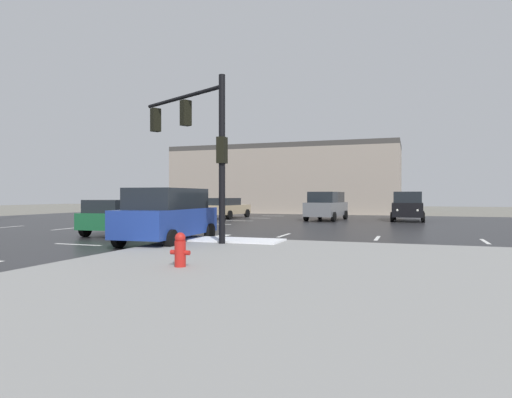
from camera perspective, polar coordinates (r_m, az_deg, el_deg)
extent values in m
plane|color=slate|center=(22.18, -11.57, -4.18)|extent=(120.00, 120.00, 0.00)
cube|color=#232326|center=(22.17, -11.57, -4.16)|extent=(44.00, 44.00, 0.02)
cube|color=gray|center=(7.24, 24.87, -13.29)|extent=(18.00, 18.00, 0.14)
cube|color=white|center=(16.35, -3.60, -5.23)|extent=(4.00, 1.60, 0.06)
cube|color=silver|center=(17.31, -21.81, -5.43)|extent=(2.00, 0.15, 0.01)
cube|color=silver|center=(20.49, -14.43, -4.51)|extent=(2.00, 0.15, 0.01)
cube|color=silver|center=(23.91, -9.11, -3.79)|extent=(2.00, 0.15, 0.01)
cube|color=silver|center=(27.49, -5.15, -3.24)|extent=(2.00, 0.15, 0.01)
cube|color=silver|center=(31.17, -2.12, -2.80)|extent=(2.00, 0.15, 0.01)
cube|color=silver|center=(34.92, 0.26, -2.45)|extent=(2.00, 0.15, 0.01)
cube|color=silver|center=(38.73, 2.18, -2.17)|extent=(2.00, 0.15, 0.01)
cube|color=silver|center=(28.59, -29.09, -3.15)|extent=(0.15, 2.00, 0.01)
cube|color=silver|center=(25.75, -23.14, -3.52)|extent=(0.15, 2.00, 0.01)
cube|color=silver|center=(23.26, -15.82, -3.92)|extent=(0.15, 2.00, 0.01)
cube|color=silver|center=(21.23, -6.91, -4.32)|extent=(0.15, 2.00, 0.01)
cube|color=silver|center=(19.80, 3.58, -4.66)|extent=(0.15, 2.00, 0.01)
cube|color=silver|center=(19.13, 15.25, -4.86)|extent=(0.15, 2.00, 0.01)
cube|color=silver|center=(19.27, 27.24, -4.85)|extent=(0.15, 2.00, 0.01)
cube|color=silver|center=(17.00, -8.29, -5.51)|extent=(0.45, 7.00, 0.01)
cylinder|color=black|center=(15.36, -4.37, 5.10)|extent=(0.22, 0.22, 5.78)
cylinder|color=black|center=(17.62, -9.43, 12.69)|extent=(4.31, 2.30, 0.14)
cube|color=black|center=(17.30, -8.98, 10.81)|extent=(0.41, 0.45, 0.95)
sphere|color=yellow|center=(17.49, -9.28, 11.65)|extent=(0.20, 0.20, 0.20)
cube|color=black|center=(19.08, -12.72, 9.83)|extent=(0.41, 0.45, 0.95)
sphere|color=yellow|center=(19.26, -12.97, 10.60)|extent=(0.20, 0.20, 0.20)
cube|color=black|center=(15.38, -4.37, 6.24)|extent=(0.28, 0.36, 0.90)
cylinder|color=red|center=(10.50, -9.67, -6.92)|extent=(0.26, 0.26, 0.60)
sphere|color=red|center=(10.45, -9.67, -4.91)|extent=(0.25, 0.25, 0.25)
cylinder|color=red|center=(10.58, -10.53, -6.70)|extent=(0.12, 0.11, 0.11)
cylinder|color=red|center=(10.41, -8.80, -6.82)|extent=(0.12, 0.11, 0.11)
cube|color=gray|center=(47.62, 3.74, 2.20)|extent=(23.49, 8.00, 6.50)
cube|color=#3F3D3A|center=(47.86, 3.74, 6.39)|extent=(23.49, 8.00, 0.50)
cube|color=black|center=(32.92, 18.87, -1.25)|extent=(2.01, 4.82, 0.95)
cube|color=black|center=(32.90, 18.87, 0.23)|extent=(1.84, 3.38, 0.75)
cylinder|color=black|center=(31.30, 20.60, -2.21)|extent=(0.23, 0.66, 0.66)
cylinder|color=black|center=(31.34, 17.03, -2.20)|extent=(0.23, 0.66, 0.66)
cylinder|color=black|center=(34.56, 20.53, -1.97)|extent=(0.23, 0.66, 0.66)
cylinder|color=black|center=(34.59, 17.29, -1.96)|extent=(0.23, 0.66, 0.66)
sphere|color=white|center=(30.56, 19.96, -1.39)|extent=(0.18, 0.18, 0.18)
sphere|color=white|center=(30.59, 17.62, -1.38)|extent=(0.18, 0.18, 0.18)
cube|color=navy|center=(16.67, -11.21, -2.87)|extent=(2.16, 4.88, 0.95)
cube|color=black|center=(16.65, -11.21, 0.06)|extent=(1.94, 3.43, 0.75)
cylinder|color=black|center=(18.60, -11.51, -3.99)|extent=(0.25, 0.67, 0.66)
cylinder|color=black|center=(17.77, -5.94, -4.19)|extent=(0.25, 0.67, 0.66)
cylinder|color=black|center=(15.81, -17.13, -4.78)|extent=(0.25, 0.67, 0.66)
cylinder|color=black|center=(14.82, -10.82, -5.12)|extent=(0.25, 0.67, 0.66)
sphere|color=white|center=(19.05, -9.56, -2.45)|extent=(0.18, 0.18, 0.18)
sphere|color=white|center=(18.53, -6.09, -2.53)|extent=(0.18, 0.18, 0.18)
cube|color=slate|center=(32.28, 9.00, -1.27)|extent=(2.42, 4.97, 0.95)
cube|color=black|center=(32.27, 9.00, 0.24)|extent=(2.12, 3.52, 0.75)
cylinder|color=black|center=(34.14, 8.17, -1.97)|extent=(0.28, 0.68, 0.66)
cylinder|color=black|center=(33.63, 11.36, -2.01)|extent=(0.28, 0.68, 0.66)
cylinder|color=black|center=(31.03, 6.44, -2.21)|extent=(0.28, 0.68, 0.66)
cylinder|color=black|center=(30.47, 9.92, -2.27)|extent=(0.28, 0.68, 0.66)
sphere|color=white|center=(34.71, 9.07, -1.15)|extent=(0.18, 0.18, 0.18)
sphere|color=white|center=(34.39, 11.07, -1.17)|extent=(0.18, 0.18, 0.18)
cube|color=white|center=(34.77, -10.07, -1.15)|extent=(4.98, 2.45, 0.95)
cube|color=black|center=(34.76, -10.07, 0.25)|extent=(3.53, 2.14, 0.75)
cylinder|color=black|center=(34.59, -13.19, -1.95)|extent=(0.68, 0.29, 0.66)
cylinder|color=black|center=(36.34, -11.83, -1.83)|extent=(0.68, 0.29, 0.66)
cylinder|color=black|center=(33.28, -8.14, -2.04)|extent=(0.68, 0.29, 0.66)
cylinder|color=black|center=(35.10, -6.99, -1.91)|extent=(0.68, 0.29, 0.66)
sphere|color=white|center=(35.20, -13.99, -1.14)|extent=(0.18, 0.18, 0.18)
sphere|color=white|center=(36.32, -13.09, -1.09)|extent=(0.18, 0.18, 0.18)
cube|color=#195933|center=(21.25, -16.58, -2.50)|extent=(2.06, 4.60, 0.70)
cube|color=black|center=(20.67, -17.59, -0.85)|extent=(1.80, 2.57, 0.55)
cylinder|color=black|center=(23.05, -16.43, -3.15)|extent=(0.26, 0.67, 0.66)
cylinder|color=black|center=(22.14, -12.48, -3.28)|extent=(0.26, 0.67, 0.66)
cylinder|color=black|center=(20.53, -21.00, -3.59)|extent=(0.26, 0.67, 0.66)
cylinder|color=black|center=(19.51, -16.76, -3.79)|extent=(0.26, 0.67, 0.66)
sphere|color=white|center=(23.43, -14.89, -2.23)|extent=(0.18, 0.18, 0.18)
sphere|color=white|center=(22.86, -12.40, -2.29)|extent=(0.18, 0.18, 0.18)
cube|color=tan|center=(35.00, -3.56, -1.34)|extent=(2.19, 4.64, 0.70)
cube|color=black|center=(34.39, -4.08, -0.33)|extent=(1.87, 2.61, 0.55)
cylinder|color=black|center=(36.79, -3.69, -1.80)|extent=(0.28, 0.68, 0.66)
cylinder|color=black|center=(35.98, -1.16, -1.85)|extent=(0.28, 0.68, 0.66)
cylinder|color=black|center=(34.11, -6.09, -1.97)|extent=(0.28, 0.68, 0.66)
cylinder|color=black|center=(33.25, -3.41, -2.03)|extent=(0.28, 0.68, 0.66)
sphere|color=white|center=(37.22, -2.77, -1.23)|extent=(0.18, 0.18, 0.18)
sphere|color=white|center=(36.71, -1.17, -1.25)|extent=(0.18, 0.18, 0.18)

